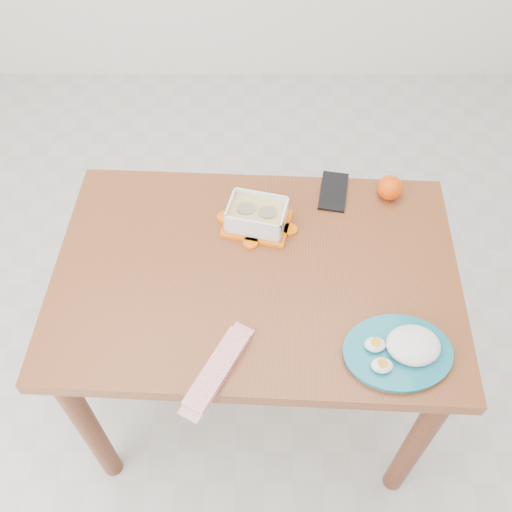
{
  "coord_description": "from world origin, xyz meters",
  "views": [
    {
      "loc": [
        0.17,
        -1.04,
        1.93
      ],
      "look_at": [
        0.17,
        -0.17,
        0.81
      ],
      "focal_mm": 40.0,
      "sensor_mm": 36.0,
      "label": 1
    }
  ],
  "objects_px": {
    "food_container": "(257,216)",
    "rice_plate": "(403,349)",
    "orange_fruit": "(390,188)",
    "smartphone": "(333,191)",
    "dining_table": "(256,296)"
  },
  "relations": [
    {
      "from": "smartphone",
      "to": "food_container",
      "type": "bearing_deg",
      "value": -140.53
    },
    {
      "from": "food_container",
      "to": "orange_fruit",
      "type": "relative_size",
      "value": 2.85
    },
    {
      "from": "dining_table",
      "to": "orange_fruit",
      "type": "height_order",
      "value": "orange_fruit"
    },
    {
      "from": "food_container",
      "to": "rice_plate",
      "type": "height_order",
      "value": "food_container"
    },
    {
      "from": "dining_table",
      "to": "food_container",
      "type": "bearing_deg",
      "value": 91.91
    },
    {
      "from": "orange_fruit",
      "to": "rice_plate",
      "type": "height_order",
      "value": "orange_fruit"
    },
    {
      "from": "orange_fruit",
      "to": "rice_plate",
      "type": "distance_m",
      "value": 0.5
    },
    {
      "from": "dining_table",
      "to": "smartphone",
      "type": "bearing_deg",
      "value": 54.08
    },
    {
      "from": "dining_table",
      "to": "orange_fruit",
      "type": "bearing_deg",
      "value": 37.6
    },
    {
      "from": "food_container",
      "to": "rice_plate",
      "type": "distance_m",
      "value": 0.52
    },
    {
      "from": "dining_table",
      "to": "orange_fruit",
      "type": "relative_size",
      "value": 15.24
    },
    {
      "from": "rice_plate",
      "to": "orange_fruit",
      "type": "bearing_deg",
      "value": 81.16
    },
    {
      "from": "smartphone",
      "to": "orange_fruit",
      "type": "bearing_deg",
      "value": 4.32
    },
    {
      "from": "dining_table",
      "to": "rice_plate",
      "type": "height_order",
      "value": "rice_plate"
    },
    {
      "from": "orange_fruit",
      "to": "rice_plate",
      "type": "xyz_separation_m",
      "value": [
        -0.04,
        -0.5,
        -0.01
      ]
    }
  ]
}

